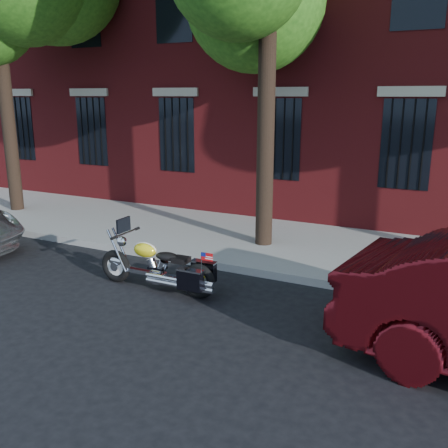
% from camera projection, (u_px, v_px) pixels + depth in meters
% --- Properties ---
extents(ground, '(120.00, 120.00, 0.00)m').
position_uv_depth(ground, '(172.00, 291.00, 8.58)').
color(ground, black).
rests_on(ground, ground).
extents(curb, '(40.00, 0.16, 0.15)m').
position_uv_depth(curb, '(210.00, 264.00, 9.76)').
color(curb, gray).
rests_on(curb, ground).
extents(sidewalk, '(40.00, 3.60, 0.15)m').
position_uv_depth(sidewalk, '(249.00, 239.00, 11.38)').
color(sidewalk, gray).
rests_on(sidewalk, ground).
extents(building, '(26.00, 10.08, 12.00)m').
position_uv_depth(building, '(338.00, 6.00, 15.77)').
color(building, maroon).
rests_on(building, ground).
extents(motorcycle, '(2.40, 0.70, 1.21)m').
position_uv_depth(motorcycle, '(161.00, 269.00, 8.49)').
color(motorcycle, black).
rests_on(motorcycle, ground).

